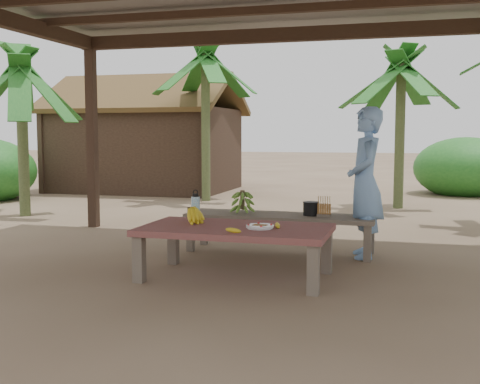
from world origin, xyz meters
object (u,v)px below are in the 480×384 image
(ripe_banana_bunch, at_px, (189,214))
(water_flask, at_px, (196,208))
(plate, at_px, (260,227))
(bench, at_px, (280,219))
(woman, at_px, (365,183))
(cooking_pot, at_px, (311,209))
(work_table, at_px, (236,233))

(ripe_banana_bunch, xyz_separation_m, water_flask, (0.02, 0.13, 0.05))
(plate, bearing_deg, bench, 94.12)
(plate, bearing_deg, woman, 57.77)
(cooking_pot, relative_size, woman, 0.11)
(ripe_banana_bunch, distance_m, plate, 0.79)
(ripe_banana_bunch, bearing_deg, bench, 61.32)
(woman, bearing_deg, bench, -102.57)
(bench, xyz_separation_m, cooking_pot, (0.36, 0.01, 0.13))
(woman, bearing_deg, ripe_banana_bunch, -65.73)
(bench, height_order, ripe_banana_bunch, ripe_banana_bunch)
(ripe_banana_bunch, relative_size, cooking_pot, 1.62)
(work_table, relative_size, cooking_pot, 10.11)
(ripe_banana_bunch, bearing_deg, plate, -12.00)
(plate, xyz_separation_m, water_flask, (-0.75, 0.29, 0.12))
(bench, height_order, water_flask, water_flask)
(work_table, distance_m, plate, 0.27)
(water_flask, bearing_deg, woman, 33.89)
(bench, distance_m, water_flask, 1.29)
(water_flask, relative_size, woman, 0.19)
(cooking_pot, height_order, woman, woman)
(water_flask, height_order, woman, woman)
(work_table, relative_size, bench, 0.82)
(work_table, xyz_separation_m, ripe_banana_bunch, (-0.52, 0.12, 0.15))
(ripe_banana_bunch, bearing_deg, woman, 36.62)
(plate, relative_size, cooking_pot, 1.47)
(work_table, height_order, cooking_pot, cooking_pot)
(work_table, height_order, ripe_banana_bunch, ripe_banana_bunch)
(plate, relative_size, woman, 0.15)
(work_table, height_order, water_flask, water_flask)
(plate, bearing_deg, ripe_banana_bunch, 168.00)
(ripe_banana_bunch, relative_size, woman, 0.17)
(work_table, xyz_separation_m, woman, (1.12, 1.34, 0.41))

